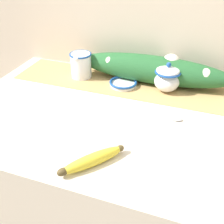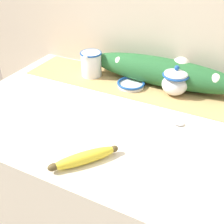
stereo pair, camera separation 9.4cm
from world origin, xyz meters
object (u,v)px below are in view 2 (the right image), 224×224
banana (84,158)px  sugar_bowl (175,81)px  spoon (176,122)px  cream_pitcher (91,63)px  small_dish (131,84)px

banana → sugar_bowl: bearing=76.9°
sugar_bowl → spoon: bearing=-71.6°
spoon → cream_pitcher: bearing=161.3°
banana → cream_pitcher: bearing=117.8°
spoon → small_dish: bearing=149.3°
cream_pitcher → sugar_bowl: sugar_bowl is taller
sugar_bowl → spoon: size_ratio=0.75×
small_dish → spoon: bearing=-35.7°
banana → spoon: banana is taller
sugar_bowl → banana: size_ratio=0.69×
spoon → banana: bearing=-115.6°
cream_pitcher → small_dish: 0.21m
cream_pitcher → small_dish: bearing=-5.8°
cream_pitcher → sugar_bowl: size_ratio=0.92×
cream_pitcher → banana: (0.27, -0.50, -0.04)m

